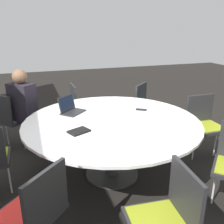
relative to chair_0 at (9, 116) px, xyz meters
name	(u,v)px	position (x,y,z in m)	size (l,w,h in m)	color
ground_plane	(112,174)	(-1.15, -1.22, -0.53)	(16.00, 16.00, 0.00)	black
conference_table	(112,128)	(-1.15, -1.22, 0.11)	(2.07, 2.07, 0.74)	#333333
chair_0	(9,116)	(0.00, 0.00, 0.00)	(0.61, 0.61, 0.88)	#262628
chair_2	(35,208)	(-2.17, -0.28, 0.00)	(0.61, 0.61, 0.88)	#262628
chair_3	(167,215)	(-2.53, -1.17, 0.00)	(0.47, 0.46, 0.88)	#262628
chair_5	(204,121)	(-1.10, -2.59, 0.00)	(0.42, 0.44, 0.88)	#262628
chair_6	(148,105)	(-0.17, -2.18, 0.00)	(0.61, 0.61, 0.88)	#262628
chair_7	(81,104)	(0.22, -1.13, 0.00)	(0.45, 0.43, 0.88)	#262628
person_0	(24,104)	(-0.11, -0.23, 0.19)	(0.41, 0.41, 1.23)	#231E28
laptop	(70,108)	(-0.72, -0.80, 0.26)	(0.37, 0.37, 0.21)	#232326
spiral_notebook	(79,131)	(-1.38, -0.78, 0.22)	(0.22, 0.25, 0.02)	black
cell_phone	(141,110)	(-0.92, -1.70, 0.21)	(0.13, 0.16, 0.01)	black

